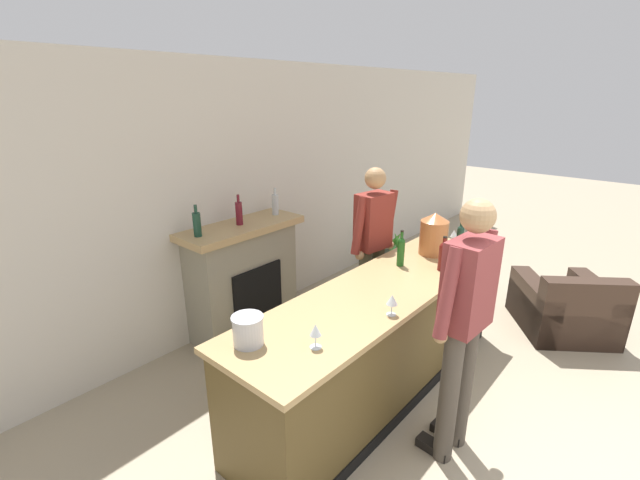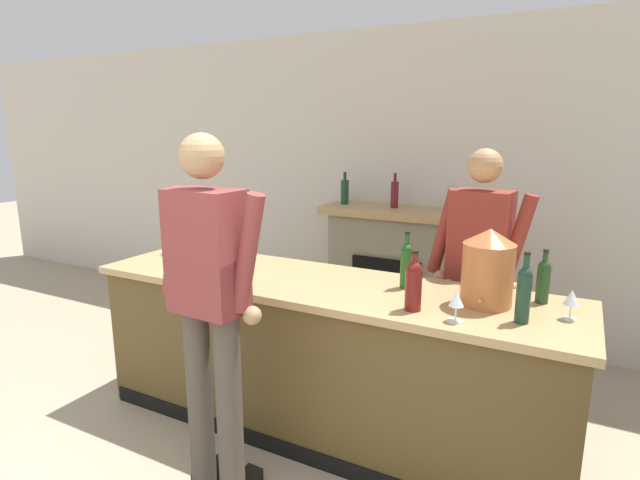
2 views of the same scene
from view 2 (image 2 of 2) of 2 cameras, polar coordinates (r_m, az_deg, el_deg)
wall_back_panel at (r=4.64m, az=10.53°, el=6.28°), size 12.00×0.07×2.75m
bar_counter at (r=3.16m, az=0.20°, el=-13.21°), size 2.95×0.78×0.97m
fireplace_stone at (r=4.56m, az=8.47°, el=-3.58°), size 1.29×0.52×1.50m
person_customer at (r=2.48m, az=-12.45°, el=-7.29°), size 0.66×0.32×1.85m
person_bartender at (r=3.32m, az=17.53°, el=-3.62°), size 0.65×0.34×1.75m
copper_dispenser at (r=2.69m, az=18.64°, el=-2.94°), size 0.27×0.30×0.40m
ice_bucket_steel at (r=3.79m, az=-15.22°, el=-0.04°), size 0.20×0.20×0.19m
wine_bottle_chardonnay_pale at (r=2.52m, az=22.27°, el=-5.54°), size 0.07×0.07×0.34m
wine_bottle_riesling_slim at (r=2.85m, az=24.17°, el=-4.12°), size 0.07×0.07×0.29m
wine_bottle_burgundy_dark at (r=2.54m, az=10.65°, el=-4.89°), size 0.08×0.08×0.31m
wine_bottle_rose_blush at (r=2.88m, az=9.81°, el=-2.67°), size 0.07×0.07×0.33m
wine_glass_near_bucket at (r=2.67m, az=26.82°, el=-6.03°), size 0.07×0.07×0.15m
wine_glass_by_dispenser at (r=2.89m, az=-8.60°, el=-3.27°), size 0.08×0.08×0.15m
wine_glass_back_row at (r=3.39m, az=-16.12°, el=-1.25°), size 0.07×0.07×0.16m
wine_glass_mid_counter at (r=2.44m, az=15.32°, el=-6.73°), size 0.07×0.07×0.15m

